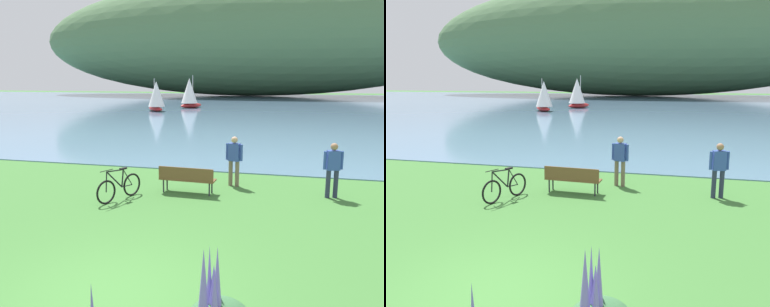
% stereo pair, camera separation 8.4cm
% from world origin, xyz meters
% --- Properties ---
extents(ground_plane, '(200.00, 200.00, 0.00)m').
position_xyz_m(ground_plane, '(0.00, 0.00, 0.00)').
color(ground_plane, '#3D7533').
extents(bay_water, '(180.00, 80.00, 0.04)m').
position_xyz_m(bay_water, '(0.00, 49.23, 0.02)').
color(bay_water, '#5B7F9E').
rests_on(bay_water, ground).
extents(distant_hillside, '(91.87, 28.00, 23.73)m').
position_xyz_m(distant_hillside, '(-5.75, 78.96, 11.90)').
color(distant_hillside, '#4C7047').
rests_on(distant_hillside, bay_water).
extents(park_bench_near_camera, '(1.82, 0.57, 0.88)m').
position_xyz_m(park_bench_near_camera, '(-0.27, 6.15, 0.52)').
color(park_bench_near_camera, brown).
rests_on(park_bench_near_camera, ground).
extents(bicycle_leaning_near_bench, '(0.74, 1.65, 1.01)m').
position_xyz_m(bicycle_leaning_near_bench, '(-2.08, 5.01, 0.40)').
color(bicycle_leaning_near_bench, black).
rests_on(bicycle_leaning_near_bench, ground).
extents(person_at_shoreline, '(0.59, 0.31, 1.71)m').
position_xyz_m(person_at_shoreline, '(1.07, 7.41, 0.98)').
color(person_at_shoreline, '#72604C').
rests_on(person_at_shoreline, ground).
extents(person_on_the_grass, '(0.59, 0.31, 1.71)m').
position_xyz_m(person_on_the_grass, '(4.18, 6.77, 0.98)').
color(person_on_the_grass, '#282D47').
rests_on(person_on_the_grass, ground).
extents(sailboat_nearest_to_shore, '(2.90, 3.37, 3.99)m').
position_xyz_m(sailboat_nearest_to_shore, '(-9.18, 41.85, 1.92)').
color(sailboat_nearest_to_shore, '#B22323').
rests_on(sailboat_nearest_to_shore, bay_water).
extents(sailboat_mid_bay, '(2.86, 2.94, 3.63)m').
position_xyz_m(sailboat_mid_bay, '(-11.47, 35.88, 1.75)').
color(sailboat_mid_bay, '#B22323').
rests_on(sailboat_mid_bay, bay_water).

